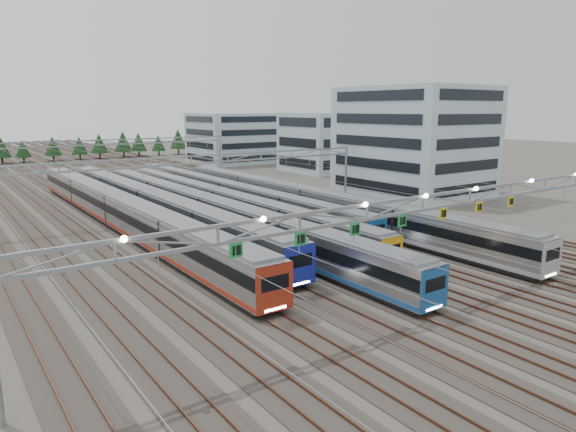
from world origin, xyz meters
TOP-DOWN VIEW (x-y plane):
  - ground at (0.00, 0.00)m, footprint 400.00×400.00m
  - track_bed at (0.00, 100.00)m, footprint 54.00×260.00m
  - train_a at (-11.25, 36.85)m, footprint 3.00×68.46m
  - train_b at (-6.75, 38.50)m, footprint 2.96×65.37m
  - train_c at (-2.25, 30.53)m, footprint 2.78×67.87m
  - train_d at (2.25, 35.67)m, footprint 2.58×61.74m
  - train_e at (6.75, 42.56)m, footprint 2.57×63.03m
  - train_f at (11.25, 28.40)m, footprint 2.84×65.28m
  - gantry_near at (-0.05, -0.12)m, footprint 56.36×0.61m
  - gantry_mid at (0.00, 40.00)m, footprint 56.36×0.36m
  - gantry_far at (0.00, 85.00)m, footprint 56.36×0.36m
  - depot_bldg_south at (38.19, 34.56)m, footprint 18.00×22.00m
  - depot_bldg_mid at (44.75, 67.34)m, footprint 14.00×16.00m
  - depot_bldg_north at (39.21, 96.47)m, footprint 22.00×18.00m
  - treeline at (2.25, 128.53)m, footprint 100.10×5.60m

SIDE VIEW (x-z plane):
  - ground at x=0.00m, z-range 0.00..0.00m
  - track_bed at x=0.00m, z-range -1.22..4.20m
  - train_e at x=6.75m, z-range 0.25..3.59m
  - train_d at x=2.25m, z-range 0.25..3.60m
  - train_c at x=-2.25m, z-range 0.25..3.87m
  - train_f at x=11.25m, z-range 0.25..3.95m
  - train_b at x=-6.75m, z-range 0.25..4.12m
  - train_a at x=-11.25m, z-range 0.25..4.17m
  - treeline at x=2.25m, z-range 0.72..7.74m
  - gantry_mid at x=0.00m, z-range 2.39..10.39m
  - gantry_far at x=0.00m, z-range 2.39..10.39m
  - depot_bldg_north at x=39.21m, z-range 0.00..13.03m
  - depot_bldg_mid at x=44.75m, z-range 0.00..13.28m
  - gantry_near at x=-0.05m, z-range 3.05..11.13m
  - depot_bldg_south at x=38.19m, z-range 0.00..17.70m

